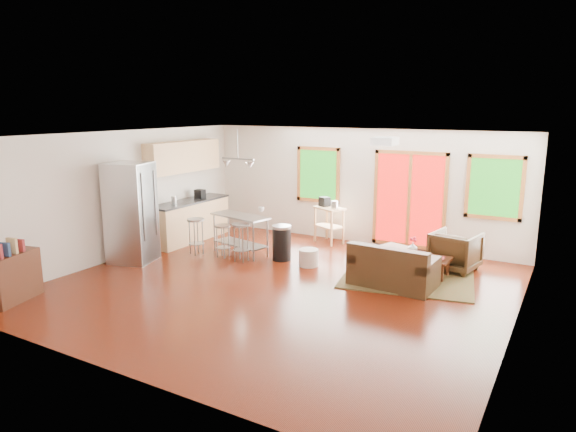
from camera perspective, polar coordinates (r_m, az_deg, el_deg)
The scene contains 29 objects.
floor at distance 9.02m, azimuth -0.96°, elevation -7.89°, with size 7.50×7.00×0.02m, color #3C0F05.
ceiling at distance 8.49m, azimuth -1.02°, elevation 8.97°, with size 7.50×7.00×0.02m, color white.
back_wall at distance 11.76m, azimuth 7.83°, elevation 3.31°, with size 7.50×0.02×2.60m, color silver.
left_wall at distance 11.04m, azimuth -18.00°, elevation 2.26°, with size 0.02×7.00×2.60m, color silver.
right_wall at distance 7.51m, azimuth 24.49°, elevation -2.66°, with size 0.02×7.00×2.60m, color silver.
front_wall at distance 6.02m, azimuth -18.48°, elevation -5.64°, with size 7.50×0.02×2.60m, color silver.
window_left at distance 12.10m, azimuth 3.37°, elevation 4.60°, with size 1.10×0.05×1.30m.
french_doors at distance 11.36m, azimuth 13.32°, elevation 1.76°, with size 1.60×0.05×2.10m.
window_right at distance 10.95m, azimuth 21.97°, elevation 2.95°, with size 1.10×0.05×1.30m.
rug at distance 9.60m, azimuth 13.10°, elevation -6.82°, with size 2.29×1.76×0.02m, color #36542E.
loveseat at distance 9.10m, azimuth 11.52°, elevation -5.89°, with size 1.47×0.89×0.76m.
coffee_table at distance 9.79m, azimuth 14.90°, elevation -4.67°, with size 0.93×0.58×0.37m.
armchair at distance 10.26m, azimuth 18.10°, elevation -3.53°, with size 0.81×0.75×0.83m, color black.
ottoman at distance 10.41m, azimuth 11.62°, elevation -4.30°, with size 0.53×0.53×0.36m, color black.
pouf at distance 10.09m, azimuth 2.30°, elevation -4.64°, with size 0.38×0.38×0.34m, color beige.
vase at distance 9.91m, azimuth 13.71°, elevation -3.28°, with size 0.22×0.23×0.29m.
book at distance 9.56m, azimuth 15.80°, elevation -3.77°, with size 0.20×0.03×0.27m, color maroon.
cabinets at distance 12.11m, azimuth -11.07°, elevation 1.66°, with size 0.64×2.24×2.30m.
refrigerator at distance 10.69m, azimuth -16.99°, elevation 0.37°, with size 0.99×0.97×2.00m.
island at distance 10.86m, azimuth -5.33°, elevation -1.26°, with size 1.40×0.79×0.84m.
cup at distance 10.57m, azimuth -3.00°, elevation 0.83°, with size 0.12×0.10×0.12m, color white.
bar_stool_a at distance 10.96m, azimuth -10.20°, elevation -1.31°, with size 0.46×0.46×0.76m.
bar_stool_b at distance 10.66m, azimuth -7.26°, elevation -1.92°, with size 0.34×0.34×0.68m.
bar_stool_c at distance 10.34m, azimuth -5.25°, elevation -1.94°, with size 0.39×0.39×0.77m.
trash_can at distance 10.43m, azimuth -0.71°, elevation -2.97°, with size 0.49×0.49×0.72m.
kitchen_cart at distance 11.71m, azimuth 4.55°, elevation 0.42°, with size 0.80×0.68×1.04m.
bookshelf at distance 9.34m, azimuth -28.24°, elevation -5.93°, with size 0.56×0.95×1.05m.
ceiling_flush at distance 8.36m, azimuth 10.70°, elevation 8.17°, with size 0.35×0.35×0.12m, color white.
pendant_light at distance 10.84m, azimuth -5.58°, elevation 5.81°, with size 0.80×0.18×0.79m.
Camera 1 is at (4.36, -7.27, 3.07)m, focal length 32.00 mm.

